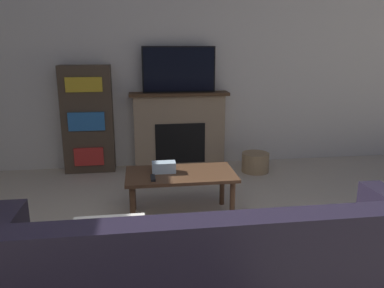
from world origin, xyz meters
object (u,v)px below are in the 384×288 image
(storage_basket, at_px, (255,162))
(tv, at_px, (179,70))
(coffee_table, at_px, (181,179))
(couch, at_px, (216,282))
(bookshelf, at_px, (88,119))
(fireplace, at_px, (179,130))

(storage_basket, bearing_deg, tv, 159.76)
(tv, bearing_deg, coffee_table, -95.86)
(tv, xyz_separation_m, coffee_table, (-0.16, -1.54, -0.92))
(couch, distance_m, bookshelf, 3.24)
(couch, relative_size, coffee_table, 2.48)
(tv, relative_size, coffee_table, 0.92)
(coffee_table, bearing_deg, tv, 84.14)
(coffee_table, bearing_deg, couch, -88.77)
(storage_basket, bearing_deg, couch, -111.85)
(couch, xyz_separation_m, bookshelf, (-1.05, 3.04, 0.39))
(couch, distance_m, storage_basket, 2.90)
(tv, bearing_deg, bookshelf, -179.88)
(bookshelf, height_order, storage_basket, bookshelf)
(bookshelf, bearing_deg, fireplace, 1.08)
(couch, bearing_deg, fireplace, 87.65)
(couch, relative_size, storage_basket, 7.23)
(fireplace, xyz_separation_m, couch, (-0.13, -3.06, -0.22))
(storage_basket, bearing_deg, coffee_table, -133.10)
(couch, bearing_deg, storage_basket, 68.15)
(coffee_table, distance_m, storage_basket, 1.65)
(coffee_table, distance_m, bookshelf, 1.87)
(couch, height_order, storage_basket, couch)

